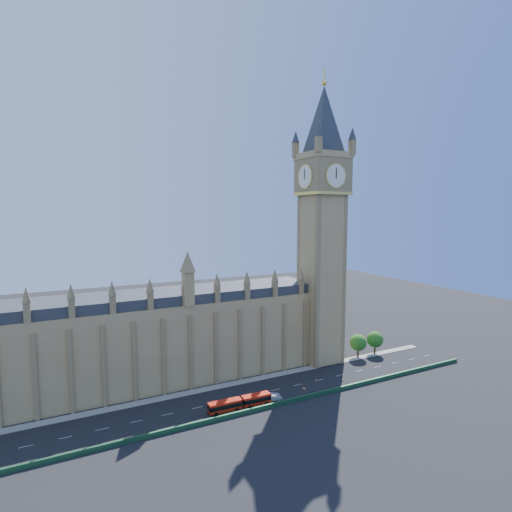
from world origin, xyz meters
name	(u,v)px	position (x,y,z in m)	size (l,w,h in m)	color
ground	(238,398)	(0.00, 0.00, 0.00)	(400.00, 400.00, 0.00)	black
palace_westminster	(132,341)	(-25.00, 22.00, 13.86)	(120.00, 20.00, 28.00)	#A57F4F
elizabeth_tower	(322,206)	(38.00, 13.99, 54.56)	(20.59, 20.59, 105.00)	#A57F4F
bridge_parapet	(252,410)	(0.00, -9.00, 0.60)	(160.00, 0.60, 1.20)	#1E4C2D
kerb_north	(225,385)	(0.00, 9.50, 0.08)	(160.00, 3.00, 0.16)	gray
tree_east_near	(359,342)	(52.22, 10.08, 5.64)	(6.00, 6.00, 8.50)	#382619
tree_east_far	(375,339)	(60.22, 10.08, 5.64)	(6.00, 6.00, 8.50)	#382619
red_bus	(240,403)	(-2.01, -5.63, 1.56)	(17.52, 3.35, 2.96)	red
car_grey	(240,406)	(-2.00, -5.76, 0.65)	(1.53, 3.81, 1.30)	#404147
car_silver	(274,398)	(8.34, -5.58, 0.79)	(1.67, 4.78, 1.57)	#B7BABF
car_white	(273,395)	(9.23, -3.70, 0.59)	(1.66, 4.08, 1.18)	white
cone_a	(304,388)	(19.72, -3.38, 0.34)	(0.47, 0.47, 0.69)	black
cone_b	(305,389)	(19.90, -3.92, 0.36)	(0.49, 0.49, 0.72)	black
cone_c	(316,380)	(26.45, -0.30, 0.32)	(0.51, 0.51, 0.66)	black
cone_d	(343,380)	(34.00, -3.95, 0.34)	(0.56, 0.56, 0.69)	black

